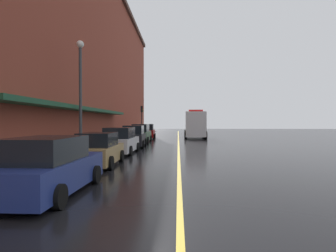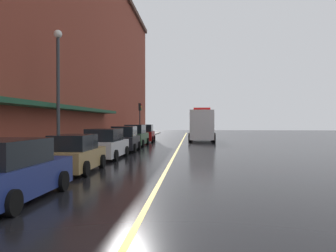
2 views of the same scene
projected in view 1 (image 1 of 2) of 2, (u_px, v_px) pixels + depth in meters
ground_plane at (178, 142)px, 30.14m from camera, size 112.00×112.00×0.00m
sidewalk_left at (120, 141)px, 30.36m from camera, size 2.40×70.00×0.15m
lane_center_stripe at (178, 142)px, 30.14m from camera, size 0.16×70.00×0.01m
brick_building_left at (60, 52)px, 29.43m from camera, size 10.91×64.00×18.68m
parked_car_0 at (48, 167)px, 8.60m from camera, size 2.20×4.83×1.74m
parked_car_1 at (99, 150)px, 14.20m from camera, size 1.96×4.16×1.65m
parked_car_2 at (120, 141)px, 19.71m from camera, size 2.21×4.58×1.79m
parked_car_3 at (134, 137)px, 24.94m from camera, size 2.11×4.38×1.86m
parked_car_4 at (141, 134)px, 30.54m from camera, size 1.99×4.82×1.93m
parked_car_5 at (147, 132)px, 36.55m from camera, size 2.12×4.23×1.89m
box_truck at (195, 125)px, 38.62m from camera, size 3.02×8.67×3.67m
parking_meter_0 at (98, 139)px, 18.84m from camera, size 0.14×0.18×1.33m
parking_meter_1 at (23, 155)px, 9.74m from camera, size 0.14×0.18×1.33m
street_lamp_left at (80, 85)px, 17.25m from camera, size 0.44×0.44×6.94m
traffic_light_near at (142, 115)px, 41.28m from camera, size 0.38×0.36×4.30m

